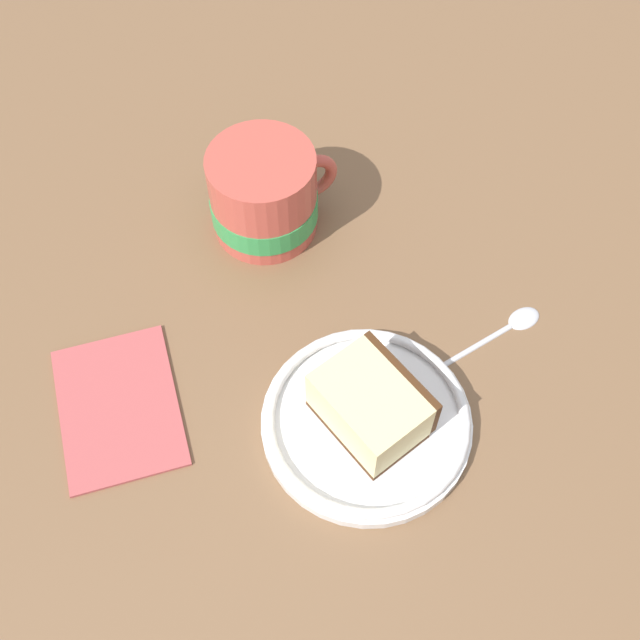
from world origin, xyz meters
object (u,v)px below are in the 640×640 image
folded_napkin (118,406)px  teaspoon (510,325)px  tea_mug (265,195)px  cake_slice (371,405)px  small_plate (367,421)px

folded_napkin → teaspoon: bearing=-107.0°
tea_mug → teaspoon: (-20.28, -12.51, -3.65)cm
cake_slice → tea_mug: size_ratio=0.75×
cake_slice → folded_napkin: size_ratio=0.69×
cake_slice → folded_napkin: (11.26, 16.54, -3.12)cm
tea_mug → small_plate: bearing=172.6°
teaspoon → small_plate: bearing=96.1°
folded_napkin → tea_mug: bearing=-60.9°
small_plate → cake_slice: cake_slice is taller
tea_mug → folded_napkin: bearing=119.1°
tea_mug → folded_napkin: size_ratio=0.93×
tea_mug → teaspoon: 24.10cm
folded_napkin → small_plate: bearing=-124.8°
tea_mug → folded_napkin: tea_mug is taller
small_plate → teaspoon: bearing=-83.9°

